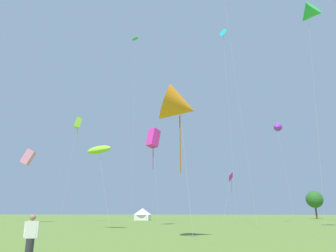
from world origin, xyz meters
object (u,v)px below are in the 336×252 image
object	(u,v)px
kite_green_parafoil	(135,40)
kite_cyan_diamond	(224,41)
kite_orange_delta	(180,106)
festival_tent_right	(143,214)
kite_magenta_box	(153,138)
kite_magenta_diamond	(231,178)
person_spectator	(30,240)
kite_purple_delta	(277,127)
kite_pink_box	(28,157)
kite_lime_parafoil	(99,150)
kite_lime_box	(78,123)
kite_green_delta	(308,14)
tree_distant_left	(315,199)

from	to	relation	value
kite_green_parafoil	kite_cyan_diamond	xyz separation A→B (m)	(17.29, -13.89, -9.69)
kite_orange_delta	festival_tent_right	xyz separation A→B (m)	(-11.91, 47.24, -8.17)
kite_magenta_box	kite_cyan_diamond	bearing A→B (deg)	-1.66
kite_magenta_diamond	person_spectator	distance (m)	50.32
kite_orange_delta	kite_purple_delta	xyz separation A→B (m)	(15.01, 32.46, 6.75)
kite_pink_box	kite_magenta_diamond	size ratio (longest dim) A/B	1.40
kite_orange_delta	kite_lime_parafoil	bearing A→B (deg)	131.89
kite_lime_box	kite_purple_delta	xyz separation A→B (m)	(37.73, -1.46, -2.44)
kite_pink_box	kite_purple_delta	bearing A→B (deg)	3.53
kite_orange_delta	person_spectator	size ratio (longest dim) A/B	6.53
festival_tent_right	person_spectator	bearing A→B (deg)	-82.90
kite_lime_parafoil	kite_lime_box	distance (m)	27.77
kite_green_parafoil	kite_cyan_diamond	bearing A→B (deg)	-38.77
kite_pink_box	person_spectator	world-z (taller)	kite_pink_box
kite_green_parafoil	kite_magenta_box	bearing A→B (deg)	-64.73
kite_orange_delta	kite_magenta_box	world-z (taller)	kite_magenta_box
kite_green_delta	kite_purple_delta	bearing A→B (deg)	91.35
kite_lime_parafoil	kite_green_parafoil	distance (m)	36.71
kite_pink_box	kite_lime_box	world-z (taller)	kite_lime_box
kite_green_parafoil	kite_cyan_diamond	world-z (taller)	kite_green_parafoil
kite_orange_delta	kite_green_parafoil	world-z (taller)	kite_green_parafoil
kite_purple_delta	festival_tent_right	bearing A→B (deg)	151.24
kite_green_delta	kite_cyan_diamond	size ratio (longest dim) A/B	0.93
kite_orange_delta	kite_cyan_diamond	xyz separation A→B (m)	(5.43, 20.74, 17.70)
kite_lime_box	tree_distant_left	bearing A→B (deg)	29.95
kite_orange_delta	kite_magenta_box	xyz separation A→B (m)	(-5.45, 21.06, 2.60)
kite_lime_parafoil	kite_magenta_box	bearing A→B (deg)	64.23
kite_magenta_box	kite_orange_delta	bearing A→B (deg)	-75.48
kite_green_parafoil	kite_purple_delta	size ratio (longest dim) A/B	2.19
kite_pink_box	festival_tent_right	xyz separation A→B (m)	(17.86, 17.54, -9.93)
kite_magenta_box	kite_pink_box	bearing A→B (deg)	160.43
kite_lime_box	kite_magenta_diamond	xyz separation A→B (m)	(29.57, 3.51, -10.72)
kite_green_parafoil	kite_orange_delta	bearing A→B (deg)	-71.09
kite_lime_box	person_spectator	distance (m)	51.65
kite_orange_delta	tree_distant_left	world-z (taller)	kite_orange_delta
tree_distant_left	kite_cyan_diamond	bearing A→B (deg)	-119.82
kite_green_parafoil	kite_lime_parafoil	bearing A→B (deg)	-85.81
kite_orange_delta	kite_lime_box	bearing A→B (deg)	123.81
kite_lime_box	kite_magenta_box	bearing A→B (deg)	-36.69
kite_cyan_diamond	kite_purple_delta	bearing A→B (deg)	50.77
kite_lime_parafoil	kite_purple_delta	world-z (taller)	kite_purple_delta
kite_green_parafoil	person_spectator	world-z (taller)	kite_green_parafoil
tree_distant_left	festival_tent_right	bearing A→B (deg)	-157.73
kite_magenta_box	person_spectator	world-z (taller)	kite_magenta_box
person_spectator	kite_purple_delta	bearing A→B (deg)	65.67
kite_orange_delta	person_spectator	world-z (taller)	kite_orange_delta
kite_green_parafoil	kite_pink_box	bearing A→B (deg)	-164.61
kite_pink_box	festival_tent_right	world-z (taller)	kite_pink_box
kite_lime_box	kite_magenta_diamond	distance (m)	31.65
kite_pink_box	kite_green_delta	distance (m)	50.27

